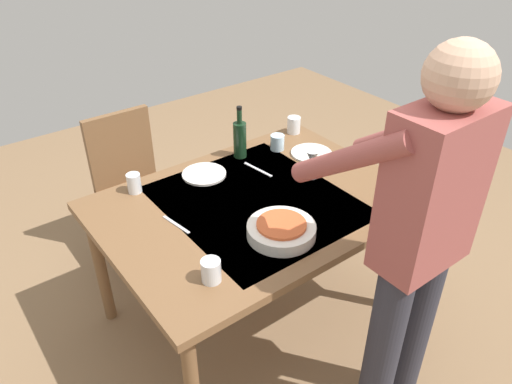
{
  "coord_description": "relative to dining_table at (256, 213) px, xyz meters",
  "views": [
    {
      "loc": [
        1.18,
        1.56,
        2.07
      ],
      "look_at": [
        0.0,
        0.0,
        0.81
      ],
      "focal_mm": 34.48,
      "sensor_mm": 36.0,
      "label": 1
    }
  ],
  "objects": [
    {
      "name": "water_cup_far_right",
      "position": [
        0.43,
        -0.42,
        0.12
      ],
      "size": [
        0.07,
        0.07,
        0.1
      ],
      "primitive_type": "cylinder",
      "color": "silver",
      "rests_on": "dining_table"
    },
    {
      "name": "serving_bowl_pasta",
      "position": [
        0.08,
        0.28,
        0.1
      ],
      "size": [
        0.3,
        0.3,
        0.07
      ],
      "color": "silver",
      "rests_on": "dining_table"
    },
    {
      "name": "dinner_plate_far",
      "position": [
        0.07,
        -0.36,
        0.08
      ],
      "size": [
        0.23,
        0.23,
        0.01
      ],
      "primitive_type": "cylinder",
      "color": "silver",
      "rests_on": "dining_table"
    },
    {
      "name": "dinner_plate_near",
      "position": [
        -0.53,
        -0.19,
        0.08
      ],
      "size": [
        0.23,
        0.23,
        0.01
      ],
      "primitive_type": "cylinder",
      "color": "silver",
      "rests_on": "dining_table"
    },
    {
      "name": "water_cup_far_left",
      "position": [
        -0.41,
        -0.35,
        0.11
      ],
      "size": [
        0.08,
        0.08,
        0.09
      ],
      "primitive_type": "cylinder",
      "color": "silver",
      "rests_on": "dining_table"
    },
    {
      "name": "wine_bottle",
      "position": [
        -0.2,
        -0.41,
        0.18
      ],
      "size": [
        0.07,
        0.07,
        0.3
      ],
      "color": "black",
      "rests_on": "dining_table"
    },
    {
      "name": "chair_near",
      "position": [
        0.25,
        -0.92,
        -0.15
      ],
      "size": [
        0.4,
        0.4,
        0.91
      ],
      "color": "#523019",
      "rests_on": "ground_plane"
    },
    {
      "name": "wine_glass_left",
      "position": [
        -0.36,
        -0.01,
        0.18
      ],
      "size": [
        0.07,
        0.07,
        0.15
      ],
      "color": "white",
      "rests_on": "dining_table"
    },
    {
      "name": "water_cup_near_left",
      "position": [
        0.47,
        0.34,
        0.12
      ],
      "size": [
        0.08,
        0.08,
        0.1
      ],
      "primitive_type": "cylinder",
      "color": "silver",
      "rests_on": "dining_table"
    },
    {
      "name": "person_server",
      "position": [
        -0.13,
        0.8,
        0.28
      ],
      "size": [
        0.42,
        0.61,
        1.69
      ],
      "color": "#2D2D38",
      "rests_on": "ground_plane"
    },
    {
      "name": "water_cup_near_right",
      "position": [
        -0.63,
        -0.46,
        0.12
      ],
      "size": [
        0.08,
        0.08,
        0.1
      ],
      "primitive_type": "cylinder",
      "color": "silver",
      "rests_on": "dining_table"
    },
    {
      "name": "table_knife",
      "position": [
        -0.18,
        -0.23,
        0.07
      ],
      "size": [
        0.04,
        0.2,
        0.0
      ],
      "primitive_type": "cube",
      "rotation": [
        0.0,
        0.0,
        0.14
      ],
      "color": "silver",
      "rests_on": "dining_table"
    },
    {
      "name": "dining_table",
      "position": [
        0.0,
        0.0,
        0.0
      ],
      "size": [
        1.47,
        1.07,
        0.76
      ],
      "color": "brown",
      "rests_on": "ground_plane"
    },
    {
      "name": "ground_plane",
      "position": [
        0.0,
        0.0,
        -0.68
      ],
      "size": [
        6.0,
        6.0,
        0.0
      ],
      "primitive_type": "plane",
      "color": "#846647"
    },
    {
      "name": "table_fork",
      "position": [
        0.4,
        -0.06,
        0.07
      ],
      "size": [
        0.04,
        0.18,
        0.0
      ],
      "primitive_type": "cube",
      "rotation": [
        0.0,
        0.0,
        0.16
      ],
      "color": "silver",
      "rests_on": "dining_table"
    },
    {
      "name": "wine_glass_right",
      "position": [
        -0.43,
        0.43,
        0.18
      ],
      "size": [
        0.07,
        0.07,
        0.15
      ],
      "color": "white",
      "rests_on": "dining_table"
    }
  ]
}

